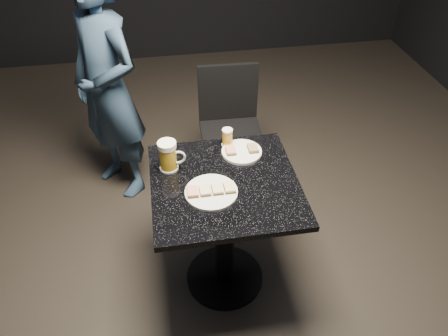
% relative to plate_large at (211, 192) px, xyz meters
% --- Properties ---
extents(floor, '(6.00, 6.00, 0.00)m').
position_rel_plate_large_xyz_m(floor, '(0.07, 0.07, -0.76)').
color(floor, black).
rests_on(floor, ground).
extents(plate_large, '(0.24, 0.24, 0.01)m').
position_rel_plate_large_xyz_m(plate_large, '(0.00, 0.00, 0.00)').
color(plate_large, white).
rests_on(plate_large, table).
extents(plate_small, '(0.21, 0.21, 0.01)m').
position_rel_plate_large_xyz_m(plate_small, '(0.20, 0.27, 0.00)').
color(plate_small, white).
rests_on(plate_small, table).
extents(patron, '(0.65, 0.67, 1.54)m').
position_rel_plate_large_xyz_m(patron, '(-0.50, 1.02, 0.02)').
color(patron, navy).
rests_on(patron, floor).
extents(table, '(0.70, 0.70, 0.75)m').
position_rel_plate_large_xyz_m(table, '(0.07, 0.07, -0.25)').
color(table, black).
rests_on(table, floor).
extents(beer_mug, '(0.13, 0.09, 0.16)m').
position_rel_plate_large_xyz_m(beer_mug, '(-0.18, 0.21, 0.07)').
color(beer_mug, silver).
rests_on(beer_mug, table).
extents(beer_tumbler, '(0.06, 0.06, 0.10)m').
position_rel_plate_large_xyz_m(beer_tumbler, '(0.14, 0.35, 0.04)').
color(beer_tumbler, white).
rests_on(beer_tumbler, table).
extents(chair, '(0.41, 0.41, 0.87)m').
position_rel_plate_large_xyz_m(chair, '(0.26, 0.92, -0.26)').
color(chair, black).
rests_on(chair, floor).
extents(canapes_on_plate_large, '(0.22, 0.07, 0.02)m').
position_rel_plate_large_xyz_m(canapes_on_plate_large, '(0.00, 0.00, 0.02)').
color(canapes_on_plate_large, '#4C3521').
rests_on(canapes_on_plate_large, plate_large).
extents(canapes_on_plate_small, '(0.17, 0.07, 0.02)m').
position_rel_plate_large_xyz_m(canapes_on_plate_small, '(0.20, 0.27, 0.02)').
color(canapes_on_plate_small, '#4C3521').
rests_on(canapes_on_plate_small, plate_small).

